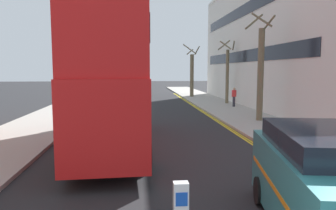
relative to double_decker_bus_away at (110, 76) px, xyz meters
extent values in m
cube|color=#9E9991|center=(8.40, 4.70, -2.96)|extent=(4.00, 80.00, 0.14)
cube|color=#9E9991|center=(-4.60, 4.70, -2.96)|extent=(4.00, 80.00, 0.14)
cube|color=yellow|center=(6.30, 2.70, -3.03)|extent=(0.10, 56.00, 0.01)
cube|color=yellow|center=(6.14, 2.70, -3.03)|extent=(0.10, 56.00, 0.01)
cube|color=white|center=(1.90, -7.99, -2.29)|extent=(0.28, 0.20, 0.95)
cube|color=blue|center=(1.90, -8.10, -2.10)|extent=(0.22, 0.01, 0.26)
cube|color=red|center=(0.00, 0.00, -1.29)|extent=(2.96, 10.90, 2.60)
cube|color=red|center=(0.00, 0.00, 1.26)|extent=(2.90, 10.68, 2.50)
cube|color=black|center=(0.00, 0.00, -0.99)|extent=(2.97, 10.47, 0.84)
cube|color=black|center=(0.00, 0.00, 1.36)|extent=(2.95, 10.25, 0.80)
cube|color=yellow|center=(-0.23, 5.37, 0.26)|extent=(2.00, 0.14, 0.44)
cube|color=maroon|center=(0.00, 0.00, 2.56)|extent=(2.66, 9.81, 0.10)
cylinder|color=black|center=(-1.39, 3.29, -2.51)|extent=(0.34, 1.05, 1.04)
cylinder|color=black|center=(1.11, 3.40, -2.51)|extent=(0.34, 1.05, 1.04)
cylinder|color=black|center=(-1.11, -3.40, -2.51)|extent=(0.34, 1.05, 1.04)
cylinder|color=black|center=(1.39, -3.29, -2.51)|extent=(0.34, 1.05, 1.04)
cube|color=teal|center=(4.70, -7.98, -2.09)|extent=(2.73, 4.97, 1.50)
cube|color=black|center=(4.73, -7.83, -1.29)|extent=(2.24, 3.32, 0.76)
cube|color=orange|center=(4.70, -7.98, -2.04)|extent=(2.68, 4.60, 0.10)
cylinder|color=black|center=(4.08, -6.38, -2.69)|extent=(0.34, 0.71, 0.68)
cylinder|color=#2D2D38|center=(9.33, 12.89, -2.46)|extent=(0.22, 0.22, 0.85)
cube|color=red|center=(9.33, 12.89, -1.76)|extent=(0.34, 0.22, 0.56)
sphere|color=beige|center=(9.33, 12.89, -1.37)|extent=(0.20, 0.20, 0.20)
cylinder|color=#6B6047|center=(8.69, 5.49, -0.07)|extent=(0.38, 0.38, 5.64)
cylinder|color=#6B6047|center=(9.18, 5.62, 3.11)|extent=(0.39, 1.08, 0.81)
cylinder|color=#6B6047|center=(8.41, 6.12, 3.23)|extent=(1.35, 0.68, 1.05)
cylinder|color=#6B6047|center=(8.45, 4.95, 3.16)|extent=(1.18, 0.60, 0.92)
cylinder|color=#6B6047|center=(7.50, 23.54, -0.43)|extent=(0.43, 0.43, 4.91)
cylinder|color=#6B6047|center=(8.12, 23.69, 2.47)|extent=(0.43, 1.31, 0.97)
cylinder|color=#6B6047|center=(7.33, 23.93, 2.32)|extent=(0.89, 0.49, 0.70)
cylinder|color=#6B6047|center=(7.10, 22.85, 2.58)|extent=(1.48, 0.93, 1.20)
cylinder|color=#6B6047|center=(9.53, 15.75, -0.39)|extent=(0.30, 0.30, 4.99)
cylinder|color=#6B6047|center=(10.03, 15.66, 2.46)|extent=(0.32, 1.08, 0.80)
cylinder|color=#6B6047|center=(9.32, 16.37, 2.56)|extent=(1.31, 0.54, 0.99)
cylinder|color=#6B6047|center=(9.18, 15.34, 2.48)|extent=(0.95, 0.82, 0.85)
cube|color=silver|center=(15.40, 14.26, 2.81)|extent=(10.00, 28.00, 11.68)
cube|color=black|center=(10.38, 14.26, 5.38)|extent=(0.04, 24.64, 1.00)
cube|color=black|center=(10.38, 14.26, 1.41)|extent=(0.04, 24.64, 1.00)
camera|label=1|loc=(1.11, -13.68, 0.26)|focal=34.30mm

